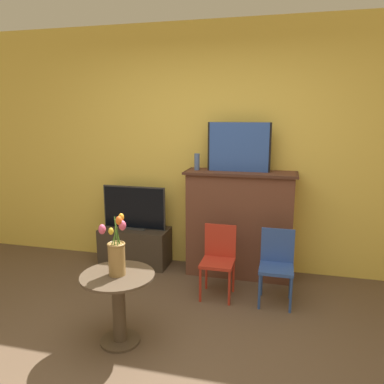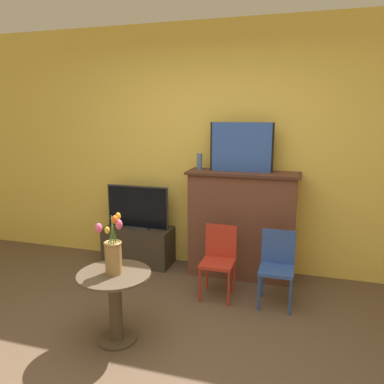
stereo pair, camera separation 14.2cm
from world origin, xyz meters
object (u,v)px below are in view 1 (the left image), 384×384
(vase_tulips, at_px, (116,253))
(tv_monitor, at_px, (134,208))
(chair_red, at_px, (219,256))
(chair_blue, at_px, (277,261))
(painting, at_px, (239,147))

(vase_tulips, bearing_deg, tv_monitor, 108.00)
(chair_red, xyz_separation_m, chair_blue, (0.55, -0.00, 0.00))
(painting, relative_size, vase_tulips, 1.39)
(painting, xyz_separation_m, chair_blue, (0.45, -0.54, -1.00))
(chair_red, bearing_deg, tv_monitor, 154.51)
(chair_red, distance_m, chair_blue, 0.55)
(tv_monitor, distance_m, chair_blue, 1.73)
(painting, height_order, tv_monitor, painting)
(painting, relative_size, tv_monitor, 0.89)
(tv_monitor, relative_size, chair_blue, 1.08)
(painting, xyz_separation_m, chair_red, (-0.10, -0.54, -1.00))
(painting, bearing_deg, vase_tulips, -114.95)
(chair_blue, bearing_deg, tv_monitor, 162.39)
(chair_blue, distance_m, vase_tulips, 1.53)
(tv_monitor, bearing_deg, vase_tulips, -72.00)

